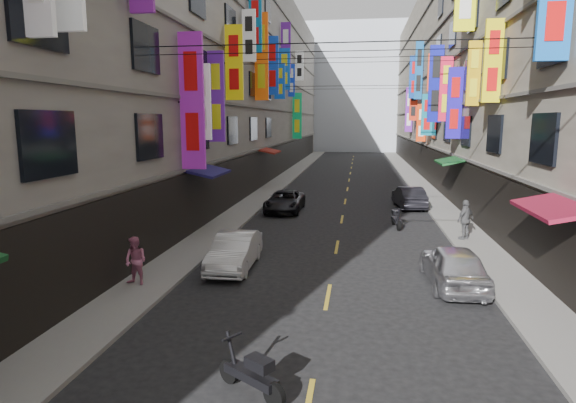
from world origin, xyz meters
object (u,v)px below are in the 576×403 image
(car_left_mid, at_px, (235,251))
(pedestrian_lfar, at_px, (136,261))
(car_left_far, at_px, (285,201))
(car_right_far, at_px, (409,197))
(pedestrian_rfar, at_px, (465,220))
(scooter_far_right, at_px, (396,219))
(scooter_crossing, at_px, (252,374))
(car_right_mid, at_px, (453,265))

(car_left_mid, xyz_separation_m, pedestrian_lfar, (-2.62, -2.55, 0.26))
(car_left_mid, distance_m, pedestrian_lfar, 3.67)
(car_left_far, xyz_separation_m, car_right_far, (7.50, 2.35, 0.06))
(car_left_far, bearing_deg, pedestrian_rfar, -33.40)
(scooter_far_right, relative_size, car_left_far, 0.40)
(car_left_mid, relative_size, pedestrian_lfar, 2.49)
(scooter_crossing, bearing_deg, pedestrian_lfar, 76.50)
(car_left_far, bearing_deg, car_left_mid, -90.17)
(scooter_crossing, relative_size, pedestrian_rfar, 0.87)
(car_right_far, relative_size, pedestrian_lfar, 2.59)
(car_left_mid, height_order, car_left_far, car_left_mid)
(pedestrian_rfar, bearing_deg, scooter_crossing, 20.62)
(car_right_mid, bearing_deg, scooter_crossing, 51.84)
(scooter_crossing, height_order, pedestrian_lfar, pedestrian_lfar)
(scooter_far_right, distance_m, car_left_mid, 10.15)
(scooter_far_right, distance_m, car_right_mid, 8.83)
(scooter_crossing, relative_size, car_right_far, 0.38)
(scooter_far_right, bearing_deg, car_left_far, -36.15)
(car_right_mid, bearing_deg, car_left_far, -61.28)
(car_left_mid, distance_m, car_right_mid, 7.65)
(car_left_mid, xyz_separation_m, car_right_mid, (7.60, -0.87, 0.06))
(car_left_far, distance_m, car_right_far, 7.86)
(scooter_far_right, height_order, car_left_far, car_left_far)
(car_left_mid, height_order, car_right_far, car_right_far)
(scooter_crossing, bearing_deg, car_right_mid, -1.60)
(car_left_far, relative_size, car_right_mid, 1.07)
(car_right_mid, distance_m, pedestrian_lfar, 10.36)
(car_right_mid, relative_size, pedestrian_lfar, 2.63)
(car_left_mid, bearing_deg, pedestrian_lfar, -137.16)
(scooter_crossing, distance_m, car_left_far, 19.65)
(car_left_far, relative_size, car_right_far, 1.08)
(car_right_mid, height_order, pedestrian_rfar, pedestrian_rfar)
(car_left_far, height_order, car_right_mid, car_right_mid)
(scooter_crossing, bearing_deg, car_left_far, 40.82)
(car_left_mid, bearing_deg, pedestrian_rfar, 28.68)
(car_left_far, bearing_deg, scooter_far_right, -29.14)
(car_left_far, height_order, pedestrian_rfar, pedestrian_rfar)
(pedestrian_lfar, bearing_deg, car_left_mid, 57.90)
(car_right_far, xyz_separation_m, pedestrian_rfar, (1.64, -8.45, 0.34))
(car_left_mid, distance_m, car_right_far, 15.74)
(scooter_far_right, xyz_separation_m, pedestrian_rfar, (2.83, -2.54, 0.58))
(scooter_crossing, height_order, car_left_far, car_left_far)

